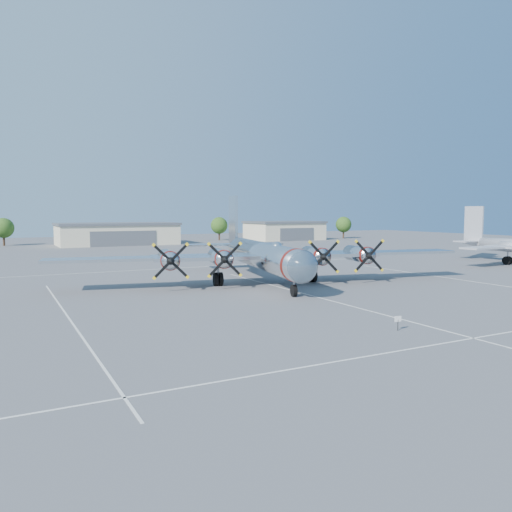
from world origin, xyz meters
name	(u,v)px	position (x,y,z in m)	size (l,w,h in m)	color
ground	(291,290)	(0.00, 0.00, 0.00)	(260.00, 260.00, 0.00)	#515154
parking_lines	(301,293)	(0.00, -1.75, 0.01)	(60.00, 50.08, 0.01)	silver
hangar_center	(117,234)	(0.00, 81.96, 2.71)	(28.60, 14.60, 5.40)	beige
hangar_east	(284,230)	(48.00, 81.96, 2.71)	(20.60, 14.60, 5.40)	beige
tree_west	(3,228)	(-25.00, 90.00, 4.22)	(4.80, 4.80, 6.64)	#382619
tree_east	(219,225)	(30.00, 88.00, 4.22)	(4.80, 4.80, 6.64)	#382619
tree_far_east	(344,225)	(68.00, 80.00, 4.22)	(4.80, 4.80, 6.64)	#382619
main_bomber_b29	(261,281)	(0.34, 7.29, 0.00)	(46.41, 31.74, 10.26)	silver
info_placard	(398,320)	(-2.78, -18.21, 0.70)	(0.52, 0.09, 1.00)	black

